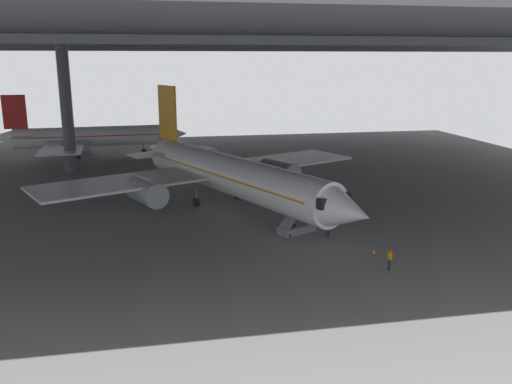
# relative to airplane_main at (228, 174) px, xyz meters

# --- Properties ---
(ground_plane) EXTENTS (110.00, 110.00, 0.00)m
(ground_plane) POSITION_rel_airplane_main_xyz_m (-0.44, -0.80, -3.60)
(ground_plane) COLOR slate
(hangar_structure) EXTENTS (121.00, 99.00, 18.49)m
(hangar_structure) POSITION_rel_airplane_main_xyz_m (-0.50, 12.96, 14.25)
(hangar_structure) COLOR #4C4F54
(hangar_structure) RESTS_ON ground_plane
(airplane_main) EXTENTS (37.51, 37.43, 12.27)m
(airplane_main) POSITION_rel_airplane_main_xyz_m (0.00, 0.00, 0.00)
(airplane_main) COLOR white
(airplane_main) RESTS_ON ground_plane
(boarding_stairs) EXTENTS (4.55, 3.09, 4.83)m
(boarding_stairs) POSITION_rel_airplane_main_xyz_m (5.17, -9.67, -2.85)
(boarding_stairs) COLOR slate
(boarding_stairs) RESTS_ON ground_plane
(crew_worker_near_nose) EXTENTS (0.24, 0.55, 1.75)m
(crew_worker_near_nose) POSITION_rel_airplane_main_xyz_m (9.33, -19.87, -2.59)
(crew_worker_near_nose) COLOR #232838
(crew_worker_near_nose) RESTS_ON ground_plane
(crew_worker_by_stairs) EXTENTS (0.53, 0.31, 1.66)m
(crew_worker_by_stairs) POSITION_rel_airplane_main_xyz_m (7.20, -11.79, -2.66)
(crew_worker_by_stairs) COLOR #232838
(crew_worker_by_stairs) RESTS_ON ground_plane
(airplane_distant) EXTENTS (31.30, 30.20, 10.03)m
(airplane_distant) POSITION_rel_airplane_main_xyz_m (-17.76, 34.92, -0.42)
(airplane_distant) COLOR white
(airplane_distant) RESTS_ON ground_plane
(traffic_cone_orange) EXTENTS (0.36, 0.36, 0.60)m
(traffic_cone_orange) POSITION_rel_airplane_main_xyz_m (9.55, -16.48, -3.31)
(traffic_cone_orange) COLOR black
(traffic_cone_orange) RESTS_ON ground_plane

